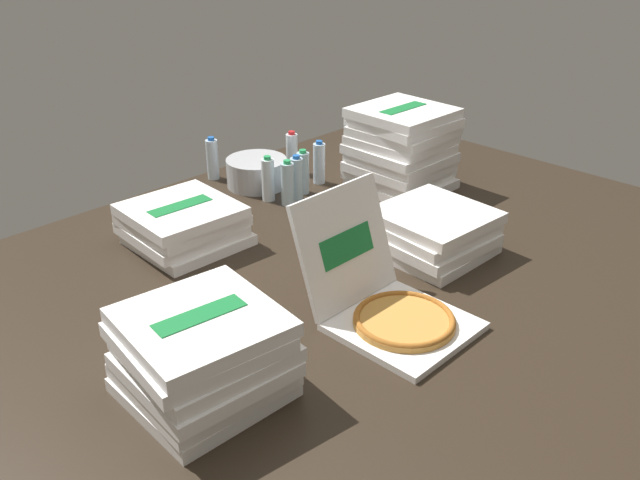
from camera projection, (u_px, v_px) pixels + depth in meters
The scene contains 14 objects.
ground_plane at pixel (346, 284), 2.39m from camera, with size 3.20×2.40×0.02m, color #2D2319.
open_pizza_box at pixel (387, 301), 2.14m from camera, with size 0.38×0.52×0.39m.
pizza_stack_left_near at pixel (432, 232), 2.56m from camera, with size 0.43×0.43×0.17m.
pizza_stack_left_far at pixel (183, 225), 2.61m from camera, with size 0.42×0.42×0.17m.
pizza_stack_right_far at pixel (401, 148), 3.09m from camera, with size 0.42×0.42×0.38m.
pizza_stack_left_mid at pixel (203, 356), 1.80m from camera, with size 0.44×0.44×0.25m.
ice_bucket at pixel (257, 172), 3.16m from camera, with size 0.28×0.28×0.13m, color #B7BABF.
water_bottle_0 at pixel (319, 163), 3.17m from camera, with size 0.06×0.06×0.21m.
water_bottle_1 at pixel (297, 178), 3.00m from camera, with size 0.06×0.06×0.21m.
water_bottle_2 at pixel (288, 184), 2.94m from camera, with size 0.06×0.06×0.21m.
water_bottle_3 at pixel (268, 179), 2.99m from camera, with size 0.06×0.06×0.21m.
water_bottle_4 at pixel (303, 173), 3.06m from camera, with size 0.06×0.06×0.21m.
water_bottle_5 at pixel (212, 159), 3.22m from camera, with size 0.06×0.06×0.21m.
water_bottle_6 at pixel (292, 153), 3.30m from camera, with size 0.06×0.06×0.21m.
Camera 1 is at (-1.54, -1.38, 1.22)m, focal length 38.18 mm.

